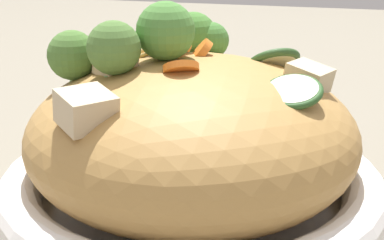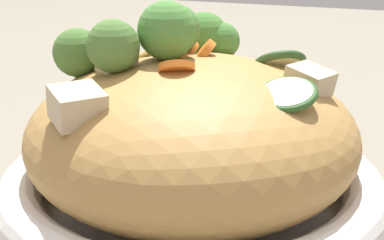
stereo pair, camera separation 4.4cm
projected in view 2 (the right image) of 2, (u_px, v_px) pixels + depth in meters
ground_plane at (192, 226)px, 0.48m from camera, size 3.00×3.00×0.00m
serving_bowl at (192, 194)px, 0.47m from camera, size 0.32×0.32×0.06m
noodle_heap at (192, 134)px, 0.45m from camera, size 0.27×0.27×0.13m
broccoli_florets at (162, 40)px, 0.47m from camera, size 0.19×0.14×0.08m
carrot_coins at (183, 55)px, 0.45m from camera, size 0.12×0.06×0.03m
zucchini_slices at (282, 75)px, 0.43m from camera, size 0.14×0.08×0.03m
chicken_chunks at (143, 78)px, 0.42m from camera, size 0.15×0.21×0.04m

